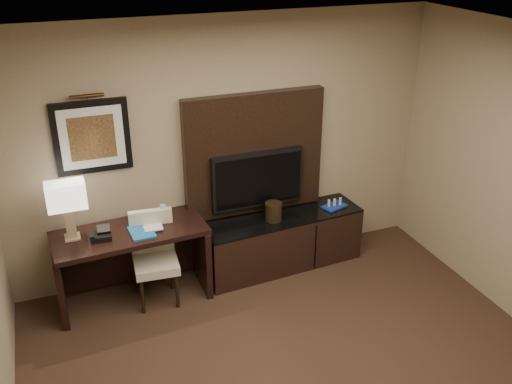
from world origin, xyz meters
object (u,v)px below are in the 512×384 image
tv (258,179)px  ice_bucket (273,212)px  water_bottle (163,213)px  minibar_tray (334,203)px  desk (133,265)px  credenza (282,241)px  desk_chair (156,263)px  desk_phone (101,234)px  table_lamp (68,209)px

tv → ice_bucket: 0.38m
water_bottle → minibar_tray: bearing=-0.7°
desk → water_bottle: (0.35, 0.07, 0.48)m
credenza → desk_chair: 1.43m
tv → water_bottle: 1.06m
desk → tv: 1.54m
ice_bucket → minibar_tray: (0.74, 0.04, -0.05)m
ice_bucket → minibar_tray: ice_bucket is taller
desk_phone → water_bottle: 0.63m
desk → table_lamp: size_ratio=2.34×
water_bottle → desk_phone: bearing=-168.8°
desk → water_bottle: 0.60m
tv → ice_bucket: tv is taller
water_bottle → desk_chair: bearing=-127.8°
tv → minibar_tray: size_ratio=3.76×
tv → minibar_tray: 0.94m
desk_chair → water_bottle: 0.49m
credenza → water_bottle: (-1.27, 0.02, 0.57)m
water_bottle → ice_bucket: 1.16m
tv → water_bottle: tv is taller
desk → table_lamp: bearing=170.7°
desk → table_lamp: (-0.52, 0.05, 0.70)m
desk → water_bottle: size_ratio=8.06×
tv → ice_bucket: size_ratio=5.02×
tv → minibar_tray: tv is taller
desk → tv: tv is taller
desk_phone → water_bottle: water_bottle is taller
tv → ice_bucket: bearing=-58.3°
credenza → minibar_tray: (0.62, -0.00, 0.35)m
credenza → water_bottle: water_bottle is taller
credenza → desk_phone: desk_phone is taller
desk_chair → minibar_tray: size_ratio=3.30×
ice_bucket → desk_chair: bearing=-174.4°
desk_chair → ice_bucket: (1.30, 0.13, 0.27)m
desk → desk_phone: bearing=-172.6°
desk_chair → table_lamp: size_ratio=1.41×
desk_phone → desk: bearing=15.8°
desk_chair → water_bottle: bearing=57.0°
desk → desk_phone: 0.51m
water_bottle → minibar_tray: (1.89, -0.02, -0.22)m
desk → desk_phone: desk_phone is taller
desk_chair → tv: bearing=19.3°
desk → desk_phone: (-0.27, -0.05, 0.44)m
water_bottle → credenza: bearing=-0.9°
credenza → tv: 0.77m
credenza → table_lamp: table_lamp is taller
table_lamp → minibar_tray: bearing=-0.1°
desk → ice_bucket: (1.50, 0.01, 0.32)m
desk → credenza: bearing=-1.9°
desk → ice_bucket: bearing=-3.3°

